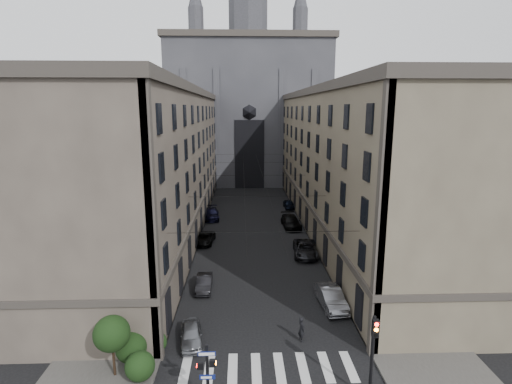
{
  "coord_description": "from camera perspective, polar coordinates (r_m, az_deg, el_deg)",
  "views": [
    {
      "loc": [
        -1.56,
        -17.59,
        16.26
      ],
      "look_at": [
        -0.46,
        13.51,
        9.73
      ],
      "focal_mm": 28.0,
      "sensor_mm": 36.0,
      "label": 1
    }
  ],
  "objects": [
    {
      "name": "car_right_far",
      "position": [
        66.42,
        4.73,
        -1.76
      ],
      "size": [
        1.77,
        4.06,
        1.36
      ],
      "primitive_type": "imported",
      "rotation": [
        0.0,
        0.0,
        0.04
      ],
      "color": "black",
      "rests_on": "ground"
    },
    {
      "name": "shrub_cluster",
      "position": [
        27.77,
        -17.78,
        -20.16
      ],
      "size": [
        3.9,
        4.4,
        3.9
      ],
      "color": "black",
      "rests_on": "sidewalk_left"
    },
    {
      "name": "car_left_far",
      "position": [
        60.26,
        -6.39,
        -3.11
      ],
      "size": [
        2.72,
        5.58,
        1.56
      ],
      "primitive_type": "imported",
      "rotation": [
        0.0,
        0.0,
        0.1
      ],
      "color": "black",
      "rests_on": "ground"
    },
    {
      "name": "car_left_midfar",
      "position": [
        49.65,
        -7.34,
        -6.6
      ],
      "size": [
        2.53,
        4.76,
        1.27
      ],
      "primitive_type": "imported",
      "rotation": [
        0.0,
        0.0,
        -0.09
      ],
      "color": "black",
      "rests_on": "ground"
    },
    {
      "name": "tram_wires",
      "position": [
        54.0,
        -0.35,
        2.24
      ],
      "size": [
        14.0,
        60.0,
        0.43
      ],
      "color": "black",
      "rests_on": "ground"
    },
    {
      "name": "traffic_light_right",
      "position": [
        24.5,
        16.38,
        -20.65
      ],
      "size": [
        0.34,
        0.5,
        5.2
      ],
      "color": "black",
      "rests_on": "ground"
    },
    {
      "name": "pedestrian_signal_left",
      "position": [
        23.72,
        -6.98,
        -24.24
      ],
      "size": [
        1.02,
        0.38,
        4.0
      ],
      "color": "black",
      "rests_on": "ground"
    },
    {
      "name": "sidewalk_left",
      "position": [
        56.69,
        -11.06,
        -4.97
      ],
      "size": [
        7.0,
        80.0,
        0.15
      ],
      "primitive_type": "cube",
      "color": "#383533",
      "rests_on": "ground"
    },
    {
      "name": "building_left",
      "position": [
        55.33,
        -14.46,
        4.29
      ],
      "size": [
        13.6,
        60.6,
        18.85
      ],
      "color": "#463D35",
      "rests_on": "ground"
    },
    {
      "name": "sidewalk_right",
      "position": [
        57.27,
        10.24,
        -4.77
      ],
      "size": [
        7.0,
        80.0,
        0.15
      ],
      "primitive_type": "cube",
      "color": "#383533",
      "rests_on": "ground"
    },
    {
      "name": "car_right_midnear",
      "position": [
        45.68,
        7.07,
        -8.06
      ],
      "size": [
        3.03,
        5.81,
        1.56
      ],
      "primitive_type": "imported",
      "rotation": [
        0.0,
        0.0,
        -0.08
      ],
      "color": "black",
      "rests_on": "ground"
    },
    {
      "name": "gothic_tower",
      "position": [
        92.57,
        -1.1,
        12.8
      ],
      "size": [
        35.0,
        23.0,
        58.0
      ],
      "color": "#2D2D33",
      "rests_on": "ground"
    },
    {
      "name": "pedestrian",
      "position": [
        30.13,
        6.52,
        -18.87
      ],
      "size": [
        0.61,
        0.76,
        1.82
      ],
      "primitive_type": "imported",
      "rotation": [
        0.0,
        0.0,
        1.86
      ],
      "color": "black",
      "rests_on": "ground"
    },
    {
      "name": "building_right",
      "position": [
        56.08,
        13.54,
        4.43
      ],
      "size": [
        13.6,
        60.6,
        18.85
      ],
      "color": "brown",
      "rests_on": "ground"
    },
    {
      "name": "car_right_midfar",
      "position": [
        55.86,
        5.01,
        -4.25
      ],
      "size": [
        2.65,
        5.78,
        1.64
      ],
      "primitive_type": "imported",
      "rotation": [
        0.0,
        0.0,
        0.06
      ],
      "color": "black",
      "rests_on": "ground"
    },
    {
      "name": "car_right_near",
      "position": [
        34.96,
        10.65,
        -14.6
      ],
      "size": [
        2.14,
        5.04,
        1.62
      ],
      "primitive_type": "imported",
      "rotation": [
        0.0,
        0.0,
        0.09
      ],
      "color": "slate",
      "rests_on": "ground"
    },
    {
      "name": "car_left_near",
      "position": [
        30.2,
        -9.23,
        -19.45
      ],
      "size": [
        2.03,
        3.98,
        1.3
      ],
      "primitive_type": "imported",
      "rotation": [
        0.0,
        0.0,
        0.14
      ],
      "color": "slate",
      "rests_on": "ground"
    },
    {
      "name": "car_left_midnear",
      "position": [
        37.63,
        -7.41,
        -12.77
      ],
      "size": [
        1.44,
        3.95,
        1.29
      ],
      "primitive_type": "imported",
      "rotation": [
        0.0,
        0.0,
        0.02
      ],
      "color": "black",
      "rests_on": "ground"
    },
    {
      "name": "zebra_crossing",
      "position": [
        27.87,
        1.7,
        -23.83
      ],
      "size": [
        11.0,
        3.2,
        0.01
      ],
      "primitive_type": "cube",
      "color": "beige",
      "rests_on": "ground"
    }
  ]
}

